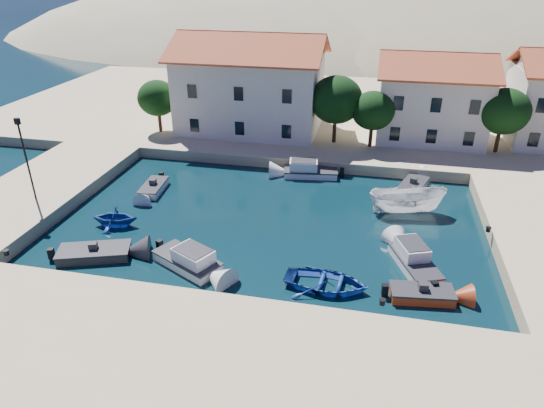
{
  "coord_description": "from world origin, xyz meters",
  "views": [
    {
      "loc": [
        6.69,
        -20.03,
        16.94
      ],
      "look_at": [
        0.37,
        8.99,
        2.0
      ],
      "focal_mm": 32.0,
      "sensor_mm": 36.0,
      "label": 1
    }
  ],
  "objects_px": {
    "boat_east": "(406,213)",
    "rowboat_south": "(326,287)",
    "cabin_cruiser_south": "(187,259)",
    "cabin_cruiser_east": "(415,261)",
    "building_mid": "(432,96)",
    "building_left": "(251,82)",
    "lamppost": "(25,152)"
  },
  "relations": [
    {
      "from": "lamppost",
      "to": "rowboat_south",
      "type": "height_order",
      "value": "lamppost"
    },
    {
      "from": "lamppost",
      "to": "cabin_cruiser_east",
      "type": "distance_m",
      "value": 27.84
    },
    {
      "from": "building_left",
      "to": "building_mid",
      "type": "xyz_separation_m",
      "value": [
        18.0,
        1.0,
        -0.71
      ]
    },
    {
      "from": "boat_east",
      "to": "building_left",
      "type": "bearing_deg",
      "value": 35.64
    },
    {
      "from": "cabin_cruiser_east",
      "to": "boat_east",
      "type": "distance_m",
      "value": 7.46
    },
    {
      "from": "building_left",
      "to": "boat_east",
      "type": "distance_m",
      "value": 22.08
    },
    {
      "from": "rowboat_south",
      "to": "boat_east",
      "type": "height_order",
      "value": "boat_east"
    },
    {
      "from": "cabin_cruiser_east",
      "to": "boat_east",
      "type": "xyz_separation_m",
      "value": [
        -0.29,
        7.44,
        -0.48
      ]
    },
    {
      "from": "building_mid",
      "to": "rowboat_south",
      "type": "bearing_deg",
      "value": -105.34
    },
    {
      "from": "boat_east",
      "to": "rowboat_south",
      "type": "bearing_deg",
      "value": 143.91
    },
    {
      "from": "building_left",
      "to": "cabin_cruiser_east",
      "type": "relative_size",
      "value": 3.08
    },
    {
      "from": "lamppost",
      "to": "boat_east",
      "type": "distance_m",
      "value": 28.14
    },
    {
      "from": "lamppost",
      "to": "cabin_cruiser_east",
      "type": "height_order",
      "value": "lamppost"
    },
    {
      "from": "rowboat_south",
      "to": "boat_east",
      "type": "xyz_separation_m",
      "value": [
        4.78,
        10.59,
        0.0
      ]
    },
    {
      "from": "cabin_cruiser_east",
      "to": "boat_east",
      "type": "height_order",
      "value": "cabin_cruiser_east"
    },
    {
      "from": "building_mid",
      "to": "lamppost",
      "type": "xyz_separation_m",
      "value": [
        -29.5,
        -21.0,
        -0.47
      ]
    },
    {
      "from": "rowboat_south",
      "to": "cabin_cruiser_east",
      "type": "bearing_deg",
      "value": -54.25
    },
    {
      "from": "lamppost",
      "to": "rowboat_south",
      "type": "xyz_separation_m",
      "value": [
        22.37,
        -4.98,
        -4.75
      ]
    },
    {
      "from": "cabin_cruiser_south",
      "to": "lamppost",
      "type": "bearing_deg",
      "value": -170.83
    },
    {
      "from": "building_left",
      "to": "cabin_cruiser_east",
      "type": "height_order",
      "value": "building_left"
    },
    {
      "from": "cabin_cruiser_south",
      "to": "cabin_cruiser_east",
      "type": "xyz_separation_m",
      "value": [
        13.74,
        2.75,
        0.0
      ]
    },
    {
      "from": "building_mid",
      "to": "lamppost",
      "type": "relative_size",
      "value": 1.69
    },
    {
      "from": "building_mid",
      "to": "cabin_cruiser_east",
      "type": "relative_size",
      "value": 2.2
    },
    {
      "from": "lamppost",
      "to": "boat_east",
      "type": "xyz_separation_m",
      "value": [
        27.16,
        5.61,
        -4.75
      ]
    },
    {
      "from": "building_left",
      "to": "boat_east",
      "type": "bearing_deg",
      "value": -42.58
    },
    {
      "from": "cabin_cruiser_east",
      "to": "boat_east",
      "type": "relative_size",
      "value": 0.84
    },
    {
      "from": "cabin_cruiser_east",
      "to": "rowboat_south",
      "type": "bearing_deg",
      "value": 100.26
    },
    {
      "from": "cabin_cruiser_south",
      "to": "boat_east",
      "type": "bearing_deg",
      "value": 64.8
    },
    {
      "from": "building_left",
      "to": "rowboat_south",
      "type": "relative_size",
      "value": 3.05
    },
    {
      "from": "building_mid",
      "to": "rowboat_south",
      "type": "height_order",
      "value": "building_mid"
    },
    {
      "from": "lamppost",
      "to": "cabin_cruiser_east",
      "type": "xyz_separation_m",
      "value": [
        27.45,
        -1.83,
        -4.28
      ]
    },
    {
      "from": "rowboat_south",
      "to": "cabin_cruiser_east",
      "type": "height_order",
      "value": "cabin_cruiser_east"
    }
  ]
}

